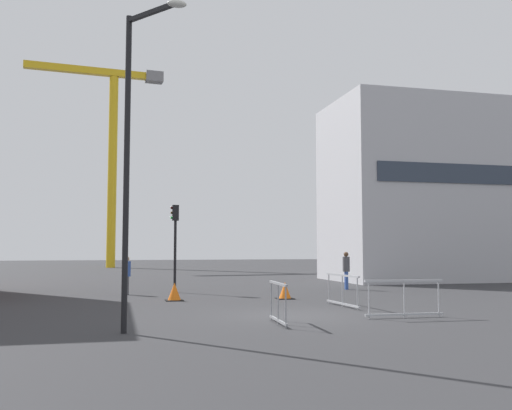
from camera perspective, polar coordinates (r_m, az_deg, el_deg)
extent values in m
plane|color=#333335|center=(16.91, 3.93, -11.04)|extent=(160.00, 160.00, 0.00)
cube|color=#B7B7BC|center=(36.79, 16.32, 1.26)|extent=(11.30, 7.16, 10.91)
cube|color=#2D3847|center=(33.80, 19.37, 3.02)|extent=(9.49, 0.08, 1.10)
cylinder|color=gold|center=(59.93, -14.25, 3.32)|extent=(0.90, 0.90, 19.66)
cube|color=gold|center=(61.95, -16.20, 12.80)|extent=(12.95, 1.98, 0.70)
cube|color=slate|center=(62.59, -10.20, 12.52)|extent=(1.91, 1.37, 1.10)
cylinder|color=black|center=(13.78, -12.88, 3.30)|extent=(0.14, 0.14, 7.56)
cube|color=black|center=(14.15, -10.39, 18.54)|extent=(1.10, 1.32, 0.10)
ellipsoid|color=silver|center=(13.60, -7.95, 19.39)|extent=(0.44, 0.24, 0.16)
cylinder|color=black|center=(25.71, -8.14, -5.13)|extent=(0.12, 0.12, 3.21)
cube|color=black|center=(25.76, -8.09, -0.78)|extent=(0.28, 0.24, 0.70)
sphere|color=#390605|center=(25.75, -8.47, -0.29)|extent=(0.11, 0.11, 0.11)
sphere|color=#3C2905|center=(25.74, -8.48, -0.78)|extent=(0.11, 0.11, 0.11)
sphere|color=green|center=(25.72, -8.48, -1.26)|extent=(0.11, 0.11, 0.11)
cylinder|color=#33519E|center=(27.57, 9.12, -7.51)|extent=(0.14, 0.14, 0.85)
cylinder|color=#33519E|center=(27.76, 9.02, -7.49)|extent=(0.14, 0.14, 0.85)
cylinder|color=#4C4C51|center=(27.63, 9.05, -5.89)|extent=(0.34, 0.34, 0.71)
sphere|color=brown|center=(27.62, 9.04, -4.92)|extent=(0.23, 0.23, 0.23)
cylinder|color=#4C4C51|center=(24.79, -12.82, -7.92)|extent=(0.14, 0.14, 0.77)
cylinder|color=#4C4C51|center=(24.97, -12.99, -7.89)|extent=(0.14, 0.14, 0.77)
cylinder|color=#33519E|center=(24.84, -12.87, -6.28)|extent=(0.34, 0.34, 0.64)
sphere|color=#8C6647|center=(24.83, -12.86, -5.30)|extent=(0.21, 0.21, 0.21)
cube|color=gray|center=(14.93, 2.23, -7.89)|extent=(0.16, 1.86, 0.06)
cube|color=gray|center=(15.02, 2.24, -11.51)|extent=(0.16, 1.86, 0.06)
cylinder|color=gray|center=(14.16, 3.01, -10.21)|extent=(0.04, 0.04, 1.05)
cylinder|color=gray|center=(14.97, 2.24, -9.90)|extent=(0.04, 0.04, 1.05)
cylinder|color=gray|center=(15.78, 1.55, -9.61)|extent=(0.04, 0.04, 1.05)
cube|color=#9EA0A5|center=(19.56, 8.66, -7.01)|extent=(0.19, 2.45, 0.06)
cube|color=#9EA0A5|center=(19.63, 8.69, -9.78)|extent=(0.19, 2.45, 0.06)
cylinder|color=#9EA0A5|center=(18.60, 10.16, -8.75)|extent=(0.04, 0.04, 1.05)
cylinder|color=#9EA0A5|center=(19.59, 8.68, -8.54)|extent=(0.04, 0.04, 1.05)
cylinder|color=#9EA0A5|center=(20.59, 7.34, -8.35)|extent=(0.04, 0.04, 1.05)
cube|color=#B2B5BA|center=(16.79, 14.64, -7.36)|extent=(2.38, 0.15, 0.06)
cube|color=#B2B5BA|center=(16.87, 14.71, -10.58)|extent=(2.38, 0.15, 0.06)
cylinder|color=#B2B5BA|center=(16.39, 11.28, -9.34)|extent=(0.04, 0.04, 1.05)
cylinder|color=#B2B5BA|center=(16.83, 14.68, -9.15)|extent=(0.04, 0.04, 1.05)
cylinder|color=#B2B5BA|center=(17.33, 17.89, -8.94)|extent=(0.04, 0.04, 1.05)
cube|color=black|center=(21.80, -8.21, -9.46)|extent=(0.67, 0.67, 0.03)
cone|color=orange|center=(21.78, -8.20, -8.61)|extent=(0.51, 0.51, 0.67)
cube|color=black|center=(22.35, 2.93, -9.37)|extent=(0.65, 0.65, 0.03)
cone|color=orange|center=(22.32, 2.93, -8.57)|extent=(0.50, 0.50, 0.65)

